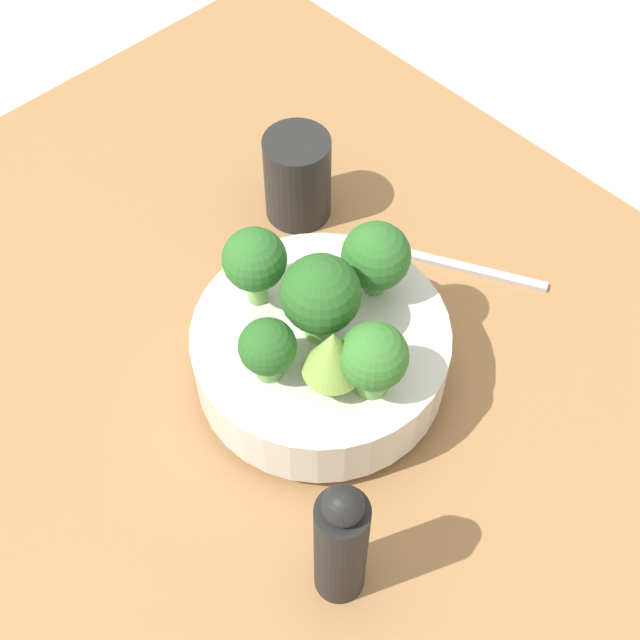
# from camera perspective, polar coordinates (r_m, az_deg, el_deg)

# --- Properties ---
(ground_plane) EXTENTS (6.00, 6.00, 0.00)m
(ground_plane) POSITION_cam_1_polar(r_m,az_deg,el_deg) (0.92, 0.41, -5.49)
(ground_plane) COLOR silver
(table) EXTENTS (1.11, 0.83, 0.04)m
(table) POSITION_cam_1_polar(r_m,az_deg,el_deg) (0.90, 0.42, -4.77)
(table) COLOR #9E7042
(table) RESTS_ON ground_plane
(bowl) EXTENTS (0.24, 0.24, 0.08)m
(bowl) POSITION_cam_1_polar(r_m,az_deg,el_deg) (0.84, 0.00, -2.12)
(bowl) COLOR silver
(bowl) RESTS_ON table
(broccoli_floret_right) EXTENTS (0.06, 0.06, 0.09)m
(broccoli_floret_right) POSITION_cam_1_polar(r_m,az_deg,el_deg) (0.80, -4.21, 3.79)
(broccoli_floret_right) COLOR #7AB256
(broccoli_floret_right) RESTS_ON bowl
(broccoli_floret_center) EXTENTS (0.07, 0.07, 0.09)m
(broccoli_floret_center) POSITION_cam_1_polar(r_m,az_deg,el_deg) (0.77, 0.00, 1.52)
(broccoli_floret_center) COLOR #7AB256
(broccoli_floret_center) RESTS_ON bowl
(broccoli_floret_front) EXTENTS (0.06, 0.06, 0.08)m
(broccoli_floret_front) POSITION_cam_1_polar(r_m,az_deg,el_deg) (0.81, 3.60, 4.05)
(broccoli_floret_front) COLOR #609347
(broccoli_floret_front) RESTS_ON bowl
(broccoli_floret_left) EXTENTS (0.06, 0.06, 0.08)m
(broccoli_floret_left) POSITION_cam_1_polar(r_m,az_deg,el_deg) (0.75, 3.45, -2.47)
(broccoli_floret_left) COLOR #6BA34C
(broccoli_floret_left) RESTS_ON bowl
(broccoli_floret_back) EXTENTS (0.05, 0.05, 0.07)m
(broccoli_floret_back) POSITION_cam_1_polar(r_m,az_deg,el_deg) (0.76, -3.37, -1.83)
(broccoli_floret_back) COLOR #6BA34C
(broccoli_floret_back) RESTS_ON bowl
(romanesco_piece_far) EXTENTS (0.05, 0.05, 0.08)m
(romanesco_piece_far) POSITION_cam_1_polar(r_m,az_deg,el_deg) (0.75, 0.83, -2.26)
(romanesco_piece_far) COLOR #6BA34C
(romanesco_piece_far) RESTS_ON bowl
(cup) EXTENTS (0.07, 0.07, 0.10)m
(cup) POSITION_cam_1_polar(r_m,az_deg,el_deg) (0.98, -1.45, 9.11)
(cup) COLOR black
(cup) RESTS_ON table
(pepper_mill) EXTENTS (0.04, 0.04, 0.17)m
(pepper_mill) POSITION_cam_1_polar(r_m,az_deg,el_deg) (0.72, 1.35, -14.12)
(pepper_mill) COLOR black
(pepper_mill) RESTS_ON table
(fork) EXTENTS (0.16, 0.09, 0.01)m
(fork) POSITION_cam_1_polar(r_m,az_deg,el_deg) (0.97, 9.35, 3.28)
(fork) COLOR #B2B2B7
(fork) RESTS_ON table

